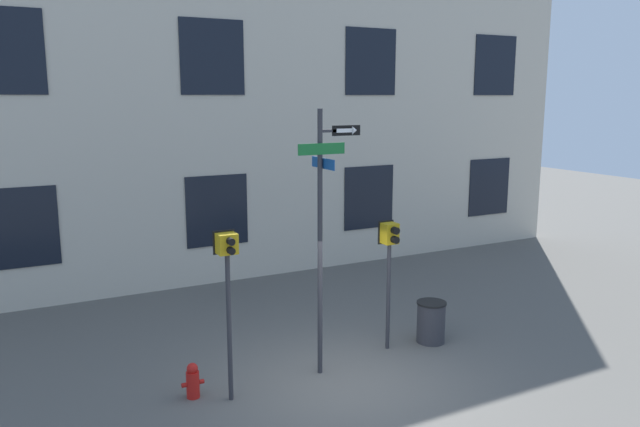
{
  "coord_description": "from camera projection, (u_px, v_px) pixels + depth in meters",
  "views": [
    {
      "loc": [
        -5.2,
        -8.84,
        5.02
      ],
      "look_at": [
        -0.19,
        0.7,
        2.99
      ],
      "focal_mm": 35.0,
      "sensor_mm": 36.0,
      "label": 1
    }
  ],
  "objects": [
    {
      "name": "ground_plane",
      "position": [
        348.0,
        385.0,
        11.0
      ],
      "size": [
        60.0,
        60.0,
        0.0
      ],
      "primitive_type": "plane",
      "color": "#595651"
    },
    {
      "name": "building_facade",
      "position": [
        209.0,
        58.0,
        16.24
      ],
      "size": [
        24.0,
        0.63,
        12.03
      ],
      "color": "beige",
      "rests_on": "ground_plane"
    },
    {
      "name": "street_sign_pole",
      "position": [
        323.0,
        222.0,
        11.02
      ],
      "size": [
        1.24,
        0.81,
        4.82
      ],
      "color": "#2D2D33",
      "rests_on": "ground_plane"
    },
    {
      "name": "pedestrian_signal_left",
      "position": [
        228.0,
        272.0,
        10.08
      ],
      "size": [
        0.37,
        0.4,
        2.89
      ],
      "color": "#2D2D33",
      "rests_on": "ground_plane"
    },
    {
      "name": "pedestrian_signal_right",
      "position": [
        390.0,
        250.0,
        12.24
      ],
      "size": [
        0.35,
        0.4,
        2.62
      ],
      "color": "#2D2D33",
      "rests_on": "ground_plane"
    },
    {
      "name": "fire_hydrant",
      "position": [
        193.0,
        381.0,
        10.51
      ],
      "size": [
        0.38,
        0.22,
        0.62
      ],
      "color": "red",
      "rests_on": "ground_plane"
    },
    {
      "name": "trash_bin",
      "position": [
        431.0,
        322.0,
        12.89
      ],
      "size": [
        0.61,
        0.61,
        0.86
      ],
      "color": "#333338",
      "rests_on": "ground_plane"
    }
  ]
}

